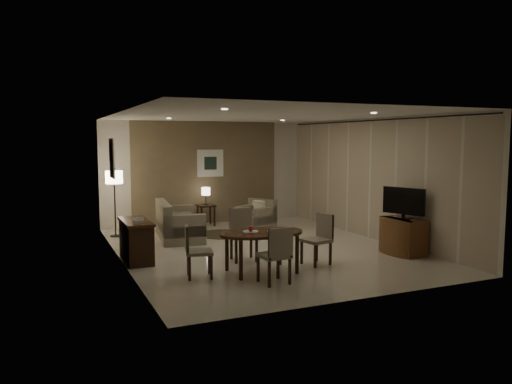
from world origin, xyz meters
name	(u,v)px	position (x,y,z in m)	size (l,w,h in m)	color
room_shell	(252,182)	(0.00, 0.40, 1.35)	(5.50, 7.00, 2.70)	beige
taupe_accent	(207,173)	(0.00, 3.48, 1.35)	(3.96, 0.03, 2.70)	#736447
curtain_wall	(370,180)	(2.68, 0.00, 1.32)	(0.08, 6.70, 2.58)	#BAAC91
curtain_rod	(371,120)	(2.68, 0.00, 2.64)	(0.03, 0.03, 6.80)	black
art_back_frame	(210,163)	(0.10, 3.46, 1.60)	(0.72, 0.03, 0.72)	silver
art_back_canvas	(211,163)	(0.10, 3.44, 1.60)	(0.34, 0.01, 0.34)	black
art_left_frame	(112,158)	(-2.72, 1.20, 1.85)	(0.03, 0.60, 0.80)	silver
art_left_canvas	(113,158)	(-2.71, 1.20, 1.85)	(0.01, 0.46, 0.64)	gray
downlight_nl	(225,109)	(-1.40, -1.80, 2.69)	(0.10, 0.10, 0.01)	white
downlight_nr	(374,113)	(1.40, -1.80, 2.69)	(0.10, 0.10, 0.01)	white
downlight_fl	(169,118)	(-1.40, 1.80, 2.69)	(0.10, 0.10, 0.01)	white
downlight_fr	(283,120)	(1.40, 1.80, 2.69)	(0.10, 0.10, 0.01)	white
console_desk	(136,241)	(-2.49, 0.00, 0.38)	(0.48, 1.20, 0.75)	#482717
telephone	(139,220)	(-2.49, -0.30, 0.80)	(0.20, 0.14, 0.09)	white
tv_cabinet	(403,236)	(2.40, -1.50, 0.35)	(0.48, 0.90, 0.70)	brown
flat_tv	(404,202)	(2.38, -1.50, 1.02)	(0.06, 0.88, 0.60)	black
dining_table	(262,252)	(-0.70, -1.64, 0.34)	(1.46, 0.91, 0.69)	#482717
chair_near	(274,255)	(-0.79, -2.30, 0.45)	(0.43, 0.43, 0.90)	gray
chair_far	(244,235)	(-0.67, -0.77, 0.48)	(0.46, 0.46, 0.95)	gray
chair_left	(199,251)	(-1.75, -1.54, 0.43)	(0.42, 0.42, 0.86)	gray
chair_right	(316,240)	(0.40, -1.56, 0.45)	(0.44, 0.44, 0.90)	gray
plate_a	(251,232)	(-0.88, -1.59, 0.69)	(0.26, 0.26, 0.02)	white
plate_b	(275,231)	(-0.48, -1.69, 0.69)	(0.26, 0.26, 0.02)	white
fruit_apple	(251,229)	(-0.88, -1.59, 0.75)	(0.09, 0.09, 0.09)	maroon
napkin	(275,230)	(-0.48, -1.69, 0.72)	(0.12, 0.08, 0.03)	white
round_rug	(223,234)	(-0.15, 1.78, 0.01)	(1.23, 1.23, 0.01)	#463F27
sofa	(179,220)	(-1.22, 1.71, 0.42)	(0.89, 1.78, 0.84)	gray
armchair	(255,214)	(0.84, 2.18, 0.36)	(0.81, 0.76, 0.72)	gray
side_table	(206,215)	(-0.15, 3.08, 0.27)	(0.43, 0.43, 0.55)	black
table_lamp	(206,195)	(-0.15, 3.08, 0.80)	(0.22, 0.22, 0.50)	#FFEAC1
floor_lamp	(115,204)	(-2.51, 2.54, 0.76)	(0.38, 0.38, 1.52)	#FFE5B7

